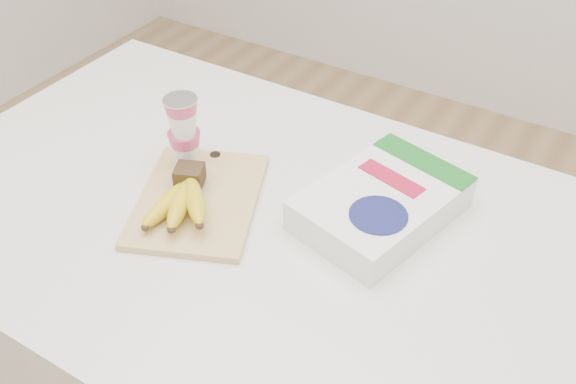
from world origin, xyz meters
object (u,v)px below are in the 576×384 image
Objects in this scene: table at (246,360)px; cutting_board at (199,200)px; yogurt_stack at (184,130)px; bananas at (182,198)px; cereal_box at (381,204)px.

table is 0.45m from cutting_board.
cutting_board is 1.93× the size of yogurt_stack.
table is at bearing -16.03° from yogurt_stack.
yogurt_stack is at bearing 163.97° from table.
cutting_board is 1.59× the size of bananas.
yogurt_stack is at bearing 116.15° from cutting_board.
cutting_board is at bearing 84.29° from bananas.
cereal_box is (0.23, 0.11, 0.47)m from table.
bananas is 0.55× the size of cereal_box.
bananas is at bearing -55.25° from yogurt_stack.
cereal_box is at bearing 1.70° from cutting_board.
cereal_box reaches higher than cutting_board.
cereal_box is at bearing 10.70° from yogurt_stack.
cereal_box is at bearing 30.02° from bananas.
bananas is (-0.00, -0.04, 0.03)m from cutting_board.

